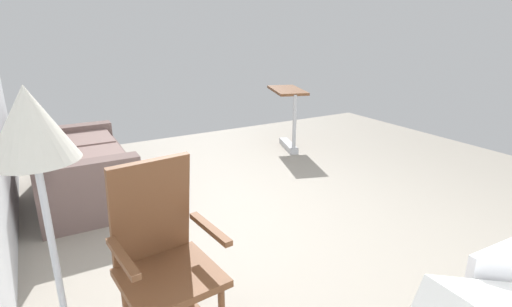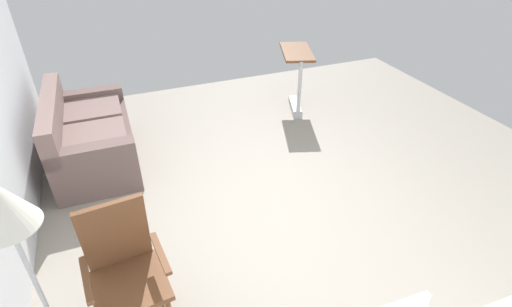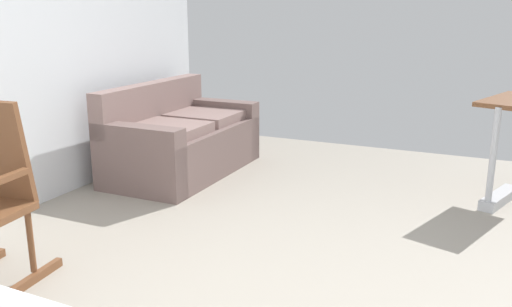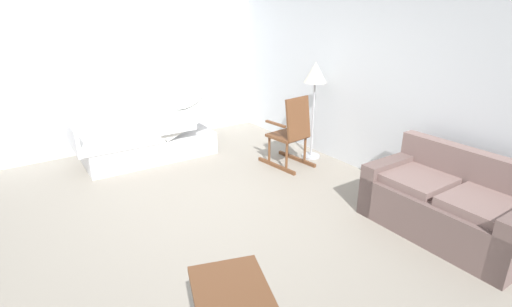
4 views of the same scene
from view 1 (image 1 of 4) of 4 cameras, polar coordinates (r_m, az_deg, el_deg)
name	(u,v)px [view 1 (image 1 of 4)]	position (r m, az deg, el deg)	size (l,w,h in m)	color
ground_plane	(325,229)	(3.52, 10.06, -10.78)	(7.04, 7.04, 0.00)	gray
couch	(79,169)	(4.34, -24.59, -2.08)	(1.61, 0.87, 0.85)	#68534F
rocking_chair	(164,262)	(2.18, -13.38, -15.20)	(0.80, 0.55, 1.05)	brown
floor_lamp	(34,149)	(1.75, -29.77, 0.64)	(0.34, 0.34, 1.48)	#B2B5BA
overbed_table	(288,111)	(5.58, 4.75, 6.20)	(0.89, 0.63, 0.84)	#B2B5BA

